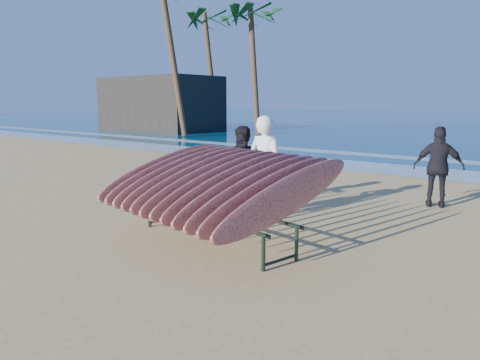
{
  "coord_description": "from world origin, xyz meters",
  "views": [
    {
      "loc": [
        4.83,
        -5.12,
        2.24
      ],
      "look_at": [
        0.0,
        0.8,
        0.95
      ],
      "focal_mm": 35.0,
      "sensor_mm": 36.0,
      "label": 1
    }
  ],
  "objects_px": {
    "surfboard_rack": "(214,183)",
    "person_dark_b": "(439,167)",
    "person_white": "(265,167)",
    "building": "(160,104)",
    "person_dark_a": "(245,167)",
    "palm_right": "(210,22)",
    "palm_mid": "(254,17)"
  },
  "relations": [
    {
      "from": "surfboard_rack",
      "to": "palm_mid",
      "type": "distance_m",
      "value": 25.44
    },
    {
      "from": "building",
      "to": "palm_right",
      "type": "height_order",
      "value": "palm_right"
    },
    {
      "from": "person_white",
      "to": "person_dark_a",
      "type": "height_order",
      "value": "person_white"
    },
    {
      "from": "person_white",
      "to": "palm_right",
      "type": "relative_size",
      "value": 0.22
    },
    {
      "from": "person_white",
      "to": "palm_right",
      "type": "distance_m",
      "value": 29.32
    },
    {
      "from": "surfboard_rack",
      "to": "palm_right",
      "type": "relative_size",
      "value": 0.4
    },
    {
      "from": "palm_right",
      "to": "palm_mid",
      "type": "bearing_deg",
      "value": -20.41
    },
    {
      "from": "person_dark_b",
      "to": "building",
      "type": "xyz_separation_m",
      "value": [
        -24.84,
        14.09,
        1.16
      ]
    },
    {
      "from": "person_white",
      "to": "palm_right",
      "type": "xyz_separation_m",
      "value": [
        -20.02,
        20.18,
        7.19
      ]
    },
    {
      "from": "surfboard_rack",
      "to": "person_dark_b",
      "type": "xyz_separation_m",
      "value": [
        1.99,
        4.88,
        -0.09
      ]
    },
    {
      "from": "person_dark_a",
      "to": "palm_right",
      "type": "relative_size",
      "value": 0.19
    },
    {
      "from": "person_white",
      "to": "person_dark_b",
      "type": "xyz_separation_m",
      "value": [
        2.36,
        2.99,
        -0.13
      ]
    },
    {
      "from": "surfboard_rack",
      "to": "building",
      "type": "height_order",
      "value": "building"
    },
    {
      "from": "person_dark_b",
      "to": "palm_right",
      "type": "distance_m",
      "value": 29.15
    },
    {
      "from": "palm_mid",
      "to": "palm_right",
      "type": "relative_size",
      "value": 0.94
    },
    {
      "from": "person_white",
      "to": "palm_mid",
      "type": "bearing_deg",
      "value": -53.29
    },
    {
      "from": "person_dark_b",
      "to": "palm_mid",
      "type": "bearing_deg",
      "value": -61.35
    },
    {
      "from": "person_dark_a",
      "to": "building",
      "type": "bearing_deg",
      "value": 108.14
    },
    {
      "from": "surfboard_rack",
      "to": "person_dark_a",
      "type": "height_order",
      "value": "person_dark_a"
    },
    {
      "from": "surfboard_rack",
      "to": "palm_right",
      "type": "distance_m",
      "value": 30.9
    },
    {
      "from": "person_white",
      "to": "person_dark_b",
      "type": "distance_m",
      "value": 3.81
    },
    {
      "from": "surfboard_rack",
      "to": "person_dark_b",
      "type": "height_order",
      "value": "person_dark_b"
    },
    {
      "from": "person_white",
      "to": "person_dark_b",
      "type": "relative_size",
      "value": 1.15
    },
    {
      "from": "surfboard_rack",
      "to": "person_dark_b",
      "type": "distance_m",
      "value": 5.27
    },
    {
      "from": "person_dark_b",
      "to": "surfboard_rack",
      "type": "bearing_deg",
      "value": 48.81
    },
    {
      "from": "surfboard_rack",
      "to": "palm_right",
      "type": "xyz_separation_m",
      "value": [
        -20.4,
        22.07,
        7.22
      ]
    },
    {
      "from": "building",
      "to": "palm_right",
      "type": "bearing_deg",
      "value": 51.58
    },
    {
      "from": "person_dark_a",
      "to": "person_dark_b",
      "type": "bearing_deg",
      "value": 3.8
    },
    {
      "from": "surfboard_rack",
      "to": "person_dark_a",
      "type": "xyz_separation_m",
      "value": [
        -1.25,
        2.34,
        -0.09
      ]
    },
    {
      "from": "building",
      "to": "palm_mid",
      "type": "relative_size",
      "value": 1.07
    },
    {
      "from": "person_dark_a",
      "to": "palm_right",
      "type": "height_order",
      "value": "palm_right"
    },
    {
      "from": "person_white",
      "to": "building",
      "type": "distance_m",
      "value": 28.25
    }
  ]
}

